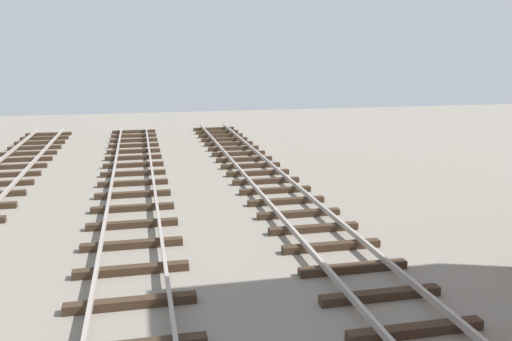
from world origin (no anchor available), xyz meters
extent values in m
cube|color=#38281C|center=(0.60, 7.58, 0.09)|extent=(2.50, 0.24, 0.18)
cube|color=#38281C|center=(0.60, 8.96, 0.09)|extent=(2.50, 0.24, 0.18)
cube|color=#38281C|center=(0.60, 10.34, 0.09)|extent=(2.50, 0.24, 0.18)
cube|color=#38281C|center=(0.60, 11.72, 0.09)|extent=(2.50, 0.24, 0.18)
cube|color=#38281C|center=(0.60, 13.10, 0.09)|extent=(2.50, 0.24, 0.18)
cube|color=#38281C|center=(0.60, 14.48, 0.09)|extent=(2.50, 0.24, 0.18)
cube|color=#38281C|center=(0.60, 15.86, 0.09)|extent=(2.50, 0.24, 0.18)
cube|color=#38281C|center=(0.60, 17.23, 0.09)|extent=(2.50, 0.24, 0.18)
cube|color=#38281C|center=(0.60, 18.61, 0.09)|extent=(2.50, 0.24, 0.18)
cube|color=#38281C|center=(0.60, 19.99, 0.09)|extent=(2.50, 0.24, 0.18)
cube|color=#38281C|center=(0.60, 21.37, 0.09)|extent=(2.50, 0.24, 0.18)
cube|color=#38281C|center=(0.60, 22.75, 0.09)|extent=(2.50, 0.24, 0.18)
cube|color=#38281C|center=(0.60, 24.13, 0.09)|extent=(2.50, 0.24, 0.18)
cube|color=#38281C|center=(0.60, 25.51, 0.09)|extent=(2.50, 0.24, 0.18)
cube|color=#38281C|center=(0.60, 26.89, 0.09)|extent=(2.50, 0.24, 0.18)
cube|color=#38281C|center=(0.60, 28.26, 0.09)|extent=(2.50, 0.24, 0.18)
cube|color=#38281C|center=(0.60, 29.64, 0.09)|extent=(2.50, 0.24, 0.18)
cube|color=#38281C|center=(0.60, 31.02, 0.09)|extent=(2.50, 0.24, 0.18)
cube|color=#38281C|center=(0.60, 32.40, 0.09)|extent=(2.50, 0.24, 0.18)
cube|color=#38281C|center=(-4.20, 9.68, 0.09)|extent=(2.50, 0.24, 0.18)
cube|color=#38281C|center=(-4.20, 11.30, 0.09)|extent=(2.50, 0.24, 0.18)
cube|color=#38281C|center=(-4.20, 12.91, 0.09)|extent=(2.50, 0.24, 0.18)
cube|color=#38281C|center=(-4.20, 14.53, 0.09)|extent=(2.50, 0.24, 0.18)
cube|color=#38281C|center=(-4.20, 16.14, 0.09)|extent=(2.50, 0.24, 0.18)
cube|color=#38281C|center=(-4.20, 17.76, 0.09)|extent=(2.50, 0.24, 0.18)
cube|color=#38281C|center=(-4.20, 19.37, 0.09)|extent=(2.50, 0.24, 0.18)
cube|color=#38281C|center=(-4.20, 20.98, 0.09)|extent=(2.50, 0.24, 0.18)
cube|color=#38281C|center=(-4.20, 22.60, 0.09)|extent=(2.50, 0.24, 0.18)
cube|color=#38281C|center=(-4.20, 24.21, 0.09)|extent=(2.50, 0.24, 0.18)
cube|color=#38281C|center=(-4.20, 25.83, 0.09)|extent=(2.50, 0.24, 0.18)
cube|color=#38281C|center=(-4.20, 27.44, 0.09)|extent=(2.50, 0.24, 0.18)
cube|color=#38281C|center=(-4.20, 29.05, 0.09)|extent=(2.50, 0.24, 0.18)
cube|color=#38281C|center=(-4.20, 30.67, 0.09)|extent=(2.50, 0.24, 0.18)
cube|color=#38281C|center=(-4.20, 32.28, 0.09)|extent=(2.50, 0.24, 0.18)
cube|color=#38281C|center=(-9.00, 21.81, 0.09)|extent=(2.50, 0.24, 0.18)
cube|color=#38281C|center=(-9.00, 23.31, 0.09)|extent=(2.50, 0.24, 0.18)
cube|color=#38281C|center=(-9.00, 24.82, 0.09)|extent=(2.50, 0.24, 0.18)
cube|color=#38281C|center=(-9.00, 26.32, 0.09)|extent=(2.50, 0.24, 0.18)
cube|color=#38281C|center=(-9.00, 27.83, 0.09)|extent=(2.50, 0.24, 0.18)
cube|color=#38281C|center=(-9.00, 29.33, 0.09)|extent=(2.50, 0.24, 0.18)
cube|color=#38281C|center=(-9.00, 30.83, 0.09)|extent=(2.50, 0.24, 0.18)
cube|color=#38281C|center=(-9.00, 32.34, 0.09)|extent=(2.50, 0.24, 0.18)
camera|label=1|loc=(-3.90, 0.01, 4.80)|focal=37.47mm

